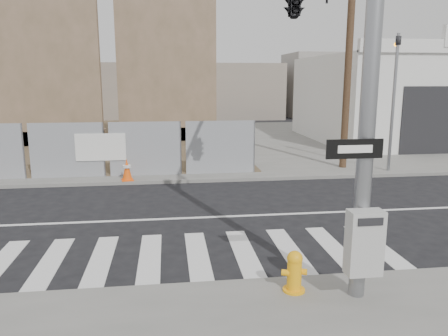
{
  "coord_description": "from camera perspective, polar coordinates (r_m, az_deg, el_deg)",
  "views": [
    {
      "loc": [
        -0.57,
        -11.2,
        3.67
      ],
      "look_at": [
        0.86,
        -0.25,
        1.4
      ],
      "focal_mm": 35.0,
      "sensor_mm": 36.0,
      "label": 1
    }
  ],
  "objects": [
    {
      "name": "ground",
      "position": [
        11.8,
        -4.32,
        -6.54
      ],
      "size": [
        100.0,
        100.0,
        0.0
      ],
      "primitive_type": "plane",
      "color": "black",
      "rests_on": "ground"
    },
    {
      "name": "sidewalk_far",
      "position": [
        25.46,
        -6.08,
        3.4
      ],
      "size": [
        50.0,
        20.0,
        0.12
      ],
      "primitive_type": "cube",
      "color": "slate",
      "rests_on": "ground"
    },
    {
      "name": "signal_pole",
      "position": [
        9.72,
        11.58,
        17.95
      ],
      "size": [
        0.96,
        5.87,
        7.0
      ],
      "color": "gray",
      "rests_on": "sidewalk_near"
    },
    {
      "name": "far_signal_pole",
      "position": [
        17.97,
        21.41,
        10.23
      ],
      "size": [
        0.16,
        0.2,
        5.6
      ],
      "color": "gray",
      "rests_on": "sidewalk_far"
    },
    {
      "name": "concrete_wall_left",
      "position": [
        25.12,
        -22.62,
        10.07
      ],
      "size": [
        6.0,
        1.3,
        8.0
      ],
      "color": "brown",
      "rests_on": "sidewalk_far"
    },
    {
      "name": "concrete_wall_right",
      "position": [
        25.28,
        -7.4,
        10.86
      ],
      "size": [
        5.5,
        1.3,
        8.0
      ],
      "color": "brown",
      "rests_on": "sidewalk_far"
    },
    {
      "name": "auto_shop",
      "position": [
        28.24,
        23.91,
        8.33
      ],
      "size": [
        12.0,
        10.2,
        5.95
      ],
      "color": "silver",
      "rests_on": "sidewalk_far"
    },
    {
      "name": "utility_pole_right",
      "position": [
        18.2,
        16.1,
        16.01
      ],
      "size": [
        1.6,
        0.28,
        10.0
      ],
      "color": "#4E3624",
      "rests_on": "sidewalk_far"
    },
    {
      "name": "fire_hydrant",
      "position": [
        7.66,
        9.18,
        -13.19
      ],
      "size": [
        0.5,
        0.5,
        0.72
      ],
      "rotation": [
        0.0,
        0.0,
        -0.41
      ],
      "color": "#FEAB0E",
      "rests_on": "sidewalk_near"
    },
    {
      "name": "traffic_cone_d",
      "position": [
        15.81,
        -12.56,
        -0.22
      ],
      "size": [
        0.47,
        0.47,
        0.79
      ],
      "rotation": [
        0.0,
        0.0,
        0.18
      ],
      "color": "#FF560D",
      "rests_on": "sidewalk_far"
    }
  ]
}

